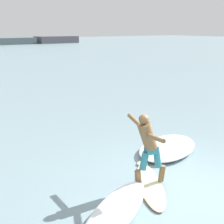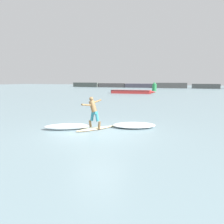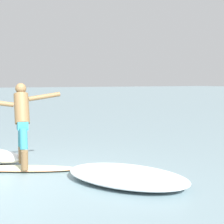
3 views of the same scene
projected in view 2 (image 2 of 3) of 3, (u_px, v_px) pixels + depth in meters
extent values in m
plane|color=gray|center=(99.00, 132.00, 10.63)|extent=(200.00, 200.00, 0.00)
cube|color=#4F5551|center=(88.00, 85.00, 80.08)|extent=(10.41, 4.55, 1.58)
cube|color=#545050|center=(113.00, 85.00, 76.36)|extent=(9.71, 3.52, 1.40)
cube|color=#514C5A|center=(141.00, 86.00, 72.63)|extent=(10.06, 3.53, 1.32)
cube|color=#545251|center=(172.00, 85.00, 68.87)|extent=(9.49, 4.07, 1.65)
cube|color=#525352|center=(206.00, 86.00, 65.15)|extent=(8.00, 3.95, 1.38)
ellipsoid|color=beige|center=(95.00, 129.00, 11.30)|extent=(1.56, 2.11, 0.07)
ellipsoid|color=beige|center=(112.00, 126.00, 11.94)|extent=(0.40, 0.41, 0.06)
ellipsoid|color=#DB5B2D|center=(95.00, 129.00, 11.30)|extent=(1.58, 2.13, 0.03)
cone|color=black|center=(80.00, 133.00, 10.79)|extent=(0.07, 0.07, 0.14)
cone|color=black|center=(84.00, 133.00, 10.77)|extent=(0.07, 0.07, 0.14)
cone|color=black|center=(81.00, 132.00, 11.00)|extent=(0.07, 0.07, 0.14)
cylinder|color=brown|center=(90.00, 124.00, 11.43)|extent=(0.20, 0.16, 0.38)
cylinder|color=teal|center=(92.00, 117.00, 11.30)|extent=(0.24, 0.19, 0.41)
cylinder|color=brown|center=(99.00, 125.00, 11.10)|extent=(0.20, 0.16, 0.38)
cylinder|color=teal|center=(97.00, 118.00, 11.12)|extent=(0.24, 0.19, 0.41)
cube|color=teal|center=(95.00, 113.00, 11.18)|extent=(0.30, 0.25, 0.16)
cylinder|color=brown|center=(93.00, 106.00, 11.19)|extent=(0.51, 0.37, 0.65)
sphere|color=brown|center=(91.00, 99.00, 11.19)|extent=(0.21, 0.21, 0.21)
cylinder|color=brown|center=(86.00, 105.00, 10.84)|extent=(0.25, 0.63, 0.20)
cylinder|color=brown|center=(97.00, 101.00, 11.56)|extent=(0.23, 0.64, 0.19)
cube|color=red|center=(131.00, 92.00, 41.09)|extent=(7.38, 2.23, 0.64)
cone|color=red|center=(153.00, 92.00, 39.91)|extent=(1.33, 0.75, 0.64)
cube|color=black|center=(131.00, 90.00, 41.05)|extent=(7.31, 2.27, 0.08)
cube|color=black|center=(112.00, 91.00, 42.15)|extent=(0.31, 0.38, 0.52)
cylinder|color=#288447|center=(154.00, 87.00, 50.97)|extent=(1.01, 1.01, 1.61)
cone|color=#288447|center=(154.00, 83.00, 50.82)|extent=(0.71, 0.71, 0.44)
ellipsoid|color=white|center=(67.00, 127.00, 11.27)|extent=(2.41, 1.82, 0.30)
ellipsoid|color=white|center=(134.00, 125.00, 11.77)|extent=(2.64, 2.13, 0.23)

